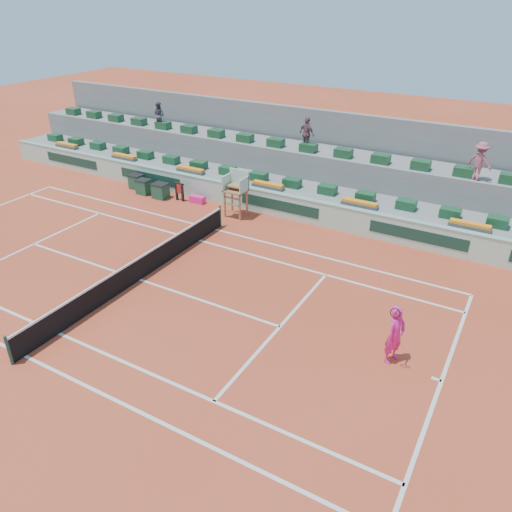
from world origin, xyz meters
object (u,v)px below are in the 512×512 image
Objects in this scene: player_bag at (197,199)px; tennis_player at (395,334)px; umpire_chair at (237,187)px; drink_cooler_a at (160,191)px.

player_bag is 15.19m from tennis_player.
umpire_chair is 2.83× the size of drink_cooler_a.
drink_cooler_a is at bearing -179.32° from umpire_chair.
umpire_chair is at bearing -7.83° from player_bag.
tennis_player reaches higher than drink_cooler_a.
player_bag is 2.26m from drink_cooler_a.
drink_cooler_a is (-2.20, -0.44, 0.23)m from player_bag.
tennis_player is at bearing -35.35° from umpire_chair.
tennis_player is at bearing -30.41° from player_bag.
drink_cooler_a is 16.92m from tennis_player.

